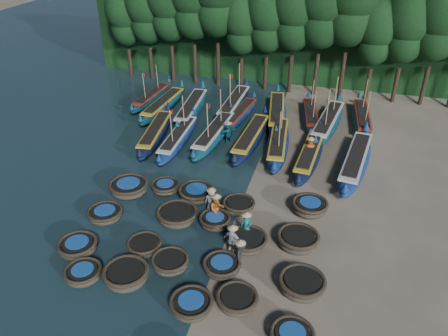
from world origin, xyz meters
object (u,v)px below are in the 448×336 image
(coracle_6, at_px, (126,275))
(coracle_21, at_px, (165,187))
(long_boat_15, at_px, (310,115))
(fisherman_5, at_px, (228,132))
(coracle_18, at_px, (247,241))
(long_boat_13, at_px, (240,114))
(long_boat_17, at_px, (362,118))
(long_boat_9, at_px, (152,97))
(long_boat_5, at_px, (251,137))
(long_boat_7, at_px, (310,155))
(coracle_12, at_px, (170,262))
(long_boat_8, at_px, (356,161))
(coracle_19, at_px, (298,240))
(long_boat_10, at_px, (163,105))
(fisherman_6, at_px, (310,148))
(coracle_22, at_px, (197,193))
(coracle_7, at_px, (191,304))
(fisherman_0, at_px, (212,200))
(long_boat_2, at_px, (156,133))
(coracle_14, at_px, (302,284))
(coracle_17, at_px, (215,221))
(coracle_8, at_px, (237,300))
(coracle_10, at_px, (78,246))
(coracle_16, at_px, (177,215))
(coracle_20, at_px, (129,187))
(long_boat_4, at_px, (214,134))
(fisherman_3, at_px, (240,253))
(long_boat_6, at_px, (278,142))
(long_boat_14, at_px, (277,113))
(coracle_13, at_px, (222,266))
(coracle_23, at_px, (239,205))
(long_boat_12, at_px, (234,104))
(long_boat_16, at_px, (328,123))
(fisherman_4, at_px, (233,240))
(coracle_24, at_px, (310,207))
(coracle_5, at_px, (83,273))
(coracle_15, at_px, (105,214))
(fisherman_2, at_px, (217,208))
(long_boat_3, at_px, (178,138))
(coracle_9, at_px, (292,336))
(coracle_11, at_px, (145,246))

(coracle_6, height_order, coracle_21, coracle_6)
(long_boat_15, bearing_deg, fisherman_5, -143.91)
(coracle_6, distance_m, coracle_18, 6.12)
(long_boat_13, distance_m, long_boat_17, 9.63)
(long_boat_9, bearing_deg, long_boat_5, -24.56)
(coracle_18, xyz_separation_m, long_boat_17, (5.50, 16.68, 0.13))
(long_boat_7, distance_m, long_boat_17, 7.87)
(coracle_12, xyz_separation_m, long_boat_8, (8.29, 11.88, 0.22))
(coracle_19, height_order, long_boat_10, long_boat_10)
(fisherman_6, bearing_deg, coracle_22, -137.55)
(coracle_7, height_order, fisherman_0, fisherman_0)
(coracle_18, xyz_separation_m, long_boat_2, (-9.18, 9.89, 0.14))
(long_boat_2, xyz_separation_m, fisherman_0, (6.62, -7.58, 0.32))
(coracle_14, xyz_separation_m, coracle_17, (-5.04, 3.44, -0.07))
(coracle_8, xyz_separation_m, coracle_10, (-8.45, 1.22, 0.00))
(coracle_17, height_order, long_boat_17, long_boat_17)
(coracle_16, bearing_deg, coracle_20, 154.88)
(long_boat_4, relative_size, long_boat_15, 1.19)
(coracle_20, bearing_deg, fisherman_0, -5.58)
(long_boat_17, xyz_separation_m, fisherman_3, (-5.51, -18.08, 0.27))
(coracle_14, distance_m, long_boat_10, 21.96)
(long_boat_6, xyz_separation_m, long_boat_10, (-10.42, 4.20, -0.02))
(long_boat_14, xyz_separation_m, long_boat_17, (6.65, 0.86, -0.06))
(coracle_20, relative_size, long_boat_6, 0.28)
(coracle_13, height_order, coracle_23, coracle_13)
(coracle_7, distance_m, long_boat_2, 16.46)
(long_boat_12, relative_size, long_boat_16, 0.97)
(long_boat_7, bearing_deg, coracle_20, -141.79)
(long_boat_15, height_order, fisherman_4, long_boat_15)
(long_boat_4, bearing_deg, coracle_24, -39.69)
(long_boat_17, bearing_deg, coracle_23, -119.71)
(coracle_5, distance_m, coracle_7, 5.44)
(coracle_15, xyz_separation_m, long_boat_14, (6.89, 15.62, 0.23))
(long_boat_7, distance_m, fisherman_2, 8.96)
(coracle_12, bearing_deg, long_boat_17, 65.65)
(coracle_24, relative_size, fisherman_5, 1.15)
(long_boat_12, bearing_deg, coracle_19, -64.29)
(coracle_21, xyz_separation_m, long_boat_10, (-4.76, 11.34, 0.19))
(coracle_21, distance_m, long_boat_3, 6.13)
(coracle_10, relative_size, coracle_23, 1.10)
(coracle_9, height_order, coracle_15, coracle_9)
(long_boat_16, bearing_deg, long_boat_9, -177.73)
(coracle_7, bearing_deg, coracle_15, 144.28)
(coracle_17, height_order, long_boat_14, long_boat_14)
(coracle_23, bearing_deg, coracle_16, -148.75)
(coracle_22, relative_size, fisherman_5, 1.29)
(coracle_10, relative_size, coracle_24, 1.00)
(coracle_13, relative_size, coracle_17, 0.88)
(coracle_11, relative_size, fisherman_2, 1.10)
(coracle_23, height_order, long_boat_8, long_boat_8)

